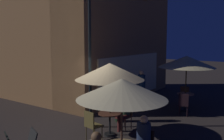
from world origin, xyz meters
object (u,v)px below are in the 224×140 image
patio_umbrella_2 (187,62)px  cafe_chair_4 (185,95)px  cafe_table_2 (185,98)px  cafe_chair_5 (184,103)px  patron_standing_3 (119,99)px  patron_standing_4 (141,89)px  patron_seated_0 (142,137)px  patron_seated_2 (124,110)px  street_lamp_near_corner (90,31)px  patio_umbrella_1 (110,72)px  cafe_chair_3 (127,113)px  patio_umbrella_0 (122,89)px  cafe_table_1 (110,119)px  cafe_chair_2 (92,123)px

patio_umbrella_2 → cafe_chair_4: bearing=21.8°
cafe_table_2 → cafe_chair_5: 0.87m
patron_standing_3 → patron_standing_4: 2.07m
patron_seated_0 → patron_seated_2: 2.55m
street_lamp_near_corner → cafe_table_2: (4.01, -2.02, -2.85)m
cafe_table_2 → patron_standing_3: (-2.90, 1.55, 0.33)m
patio_umbrella_1 → cafe_chair_4: size_ratio=2.61×
cafe_chair_3 → patron_seated_0: 2.65m
street_lamp_near_corner → cafe_chair_5: size_ratio=5.12×
street_lamp_near_corner → patio_umbrella_0: street_lamp_near_corner is taller
cafe_table_2 → patio_umbrella_0: (-6.13, -0.68, 1.49)m
cafe_chair_4 → cafe_table_2: bearing=-0.0°
cafe_table_1 → cafe_table_2: cafe_table_2 is taller
patron_seated_2 → patron_standing_3: 0.91m
street_lamp_near_corner → cafe_chair_5: (3.17, -2.25, -2.83)m
cafe_chair_3 → patron_seated_0: patron_seated_0 is taller
street_lamp_near_corner → patron_standing_3: bearing=-22.9°
street_lamp_near_corner → patron_standing_4: street_lamp_near_corner is taller
cafe_chair_4 → patron_seated_0: bearing=-11.5°
patio_umbrella_2 → patron_standing_3: size_ratio=1.39×
patron_seated_0 → street_lamp_near_corner: bearing=-105.3°
patio_umbrella_2 → cafe_chair_5: size_ratio=2.55×
cafe_table_1 → patron_standing_3: bearing=21.7°
cafe_table_2 → patron_standing_4: size_ratio=0.44×
cafe_chair_4 → patron_seated_2: patron_seated_2 is taller
cafe_table_2 → cafe_chair_2: 5.14m
street_lamp_near_corner → cafe_chair_3: 3.11m
cafe_chair_2 → cafe_chair_5: size_ratio=1.02×
cafe_chair_3 → patron_standing_4: (2.56, 0.83, 0.32)m
patron_standing_3 → street_lamp_near_corner: bearing=32.8°
patron_seated_0 → patron_standing_3: patron_standing_3 is taller
patio_umbrella_0 → cafe_table_1: bearing=41.8°
street_lamp_near_corner → patron_standing_3: street_lamp_near_corner is taller
patio_umbrella_2 → cafe_chair_5: (-0.84, -0.23, -1.59)m
patio_umbrella_0 → cafe_chair_5: size_ratio=2.40×
cafe_chair_2 → cafe_chair_3: cafe_chair_2 is taller
cafe_chair_4 → cafe_chair_2: bearing=-30.1°
patio_umbrella_1 → patron_seated_0: (-1.16, -1.83, -1.39)m
cafe_chair_5 → patron_standing_4: patron_standing_4 is taller
cafe_table_2 → street_lamp_near_corner: bearing=153.3°
cafe_chair_2 → patron_seated_0: size_ratio=0.76×
cafe_chair_4 → patron_seated_2: bearing=-30.0°
street_lamp_near_corner → patio_umbrella_2: size_ratio=2.01×
cafe_table_1 → cafe_chair_2: 0.78m
cafe_table_1 → patio_umbrella_2: bearing=-13.5°
cafe_table_1 → cafe_chair_4: (4.99, -0.72, -0.01)m
cafe_table_2 → patio_umbrella_2: bearing=-166.0°
cafe_chair_2 → patron_seated_0: (-0.39, -1.96, 0.14)m
street_lamp_near_corner → patron_seated_2: (0.48, -1.10, -2.70)m
cafe_table_1 → patron_standing_3: patron_standing_3 is taller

